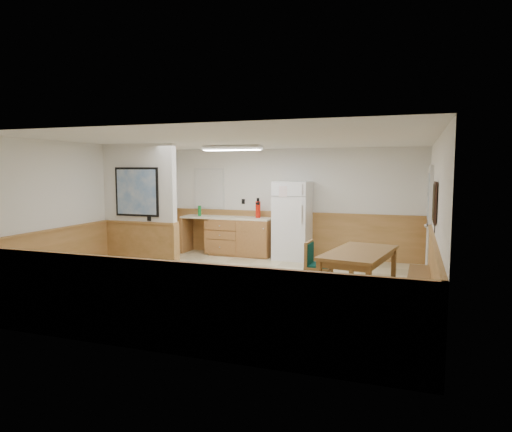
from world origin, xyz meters
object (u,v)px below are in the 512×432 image
at_px(refrigerator, 292,220).
at_px(dining_table, 359,257).
at_px(soap_bottle, 200,211).
at_px(dining_chair, 314,263).
at_px(fire_extinguisher, 258,209).
at_px(dining_bench, 419,282).

bearing_deg(refrigerator, dining_table, -55.34).
height_order(dining_table, soap_bottle, soap_bottle).
relative_size(dining_chair, fire_extinguisher, 1.84).
bearing_deg(refrigerator, fire_extinguisher, 174.83).
xyz_separation_m(dining_table, fire_extinguisher, (-2.64, 2.79, 0.45)).
distance_m(refrigerator, dining_chair, 2.84).
bearing_deg(fire_extinguisher, dining_table, -25.03).
bearing_deg(fire_extinguisher, soap_bottle, -155.87).
xyz_separation_m(dining_bench, dining_chair, (-1.63, 0.12, 0.15)).
relative_size(refrigerator, dining_table, 0.97).
distance_m(dining_chair, fire_extinguisher, 3.36).
relative_size(refrigerator, fire_extinguisher, 3.80).
bearing_deg(refrigerator, dining_chair, -66.95).
bearing_deg(fire_extinguisher, dining_chair, -33.33).
bearing_deg(soap_bottle, fire_extinguisher, 2.60).
relative_size(dining_table, dining_chair, 2.14).
bearing_deg(dining_table, dining_chair, -176.52).
distance_m(dining_table, fire_extinguisher, 3.86).
distance_m(dining_table, dining_bench, 0.95).
distance_m(fire_extinguisher, soap_bottle, 1.48).
bearing_deg(soap_bottle, dining_bench, -28.83).
bearing_deg(dining_table, dining_bench, 7.58).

